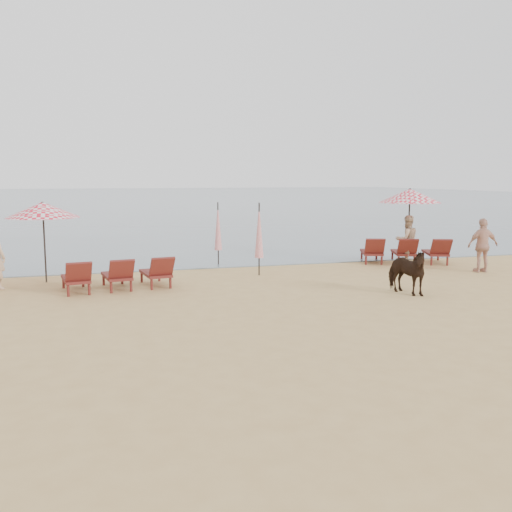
# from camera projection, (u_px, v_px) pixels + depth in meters

# --- Properties ---
(ground) EXTENTS (120.00, 120.00, 0.00)m
(ground) POSITION_uv_depth(u_px,v_px,m) (336.00, 356.00, 9.95)
(ground) COLOR tan
(ground) RESTS_ON ground
(sea) EXTENTS (160.00, 140.00, 0.06)m
(sea) POSITION_uv_depth(u_px,v_px,m) (118.00, 198.00, 86.05)
(sea) COLOR #51606B
(sea) RESTS_ON ground
(lounger_cluster_left) EXTENTS (3.06, 2.06, 0.63)m
(lounger_cluster_left) POSITION_uv_depth(u_px,v_px,m) (118.00, 274.00, 15.73)
(lounger_cluster_left) COLOR maroon
(lounger_cluster_left) RESTS_ON ground
(lounger_cluster_right) EXTENTS (3.39, 2.65, 0.65)m
(lounger_cluster_right) POSITION_uv_depth(u_px,v_px,m) (405.00, 251.00, 20.53)
(lounger_cluster_right) COLOR maroon
(lounger_cluster_right) RESTS_ON ground
(umbrella_open_left_a) EXTENTS (2.10, 2.10, 2.39)m
(umbrella_open_left_a) POSITION_uv_depth(u_px,v_px,m) (43.00, 210.00, 16.62)
(umbrella_open_left_a) COLOR black
(umbrella_open_left_a) RESTS_ON ground
(umbrella_open_right) EXTENTS (2.21, 2.21, 2.70)m
(umbrella_open_right) POSITION_uv_depth(u_px,v_px,m) (410.00, 196.00, 20.49)
(umbrella_open_right) COLOR black
(umbrella_open_right) RESTS_ON ground
(umbrella_closed_left) EXTENTS (0.27, 0.27, 2.22)m
(umbrella_closed_left) POSITION_uv_depth(u_px,v_px,m) (218.00, 227.00, 20.00)
(umbrella_closed_left) COLOR black
(umbrella_closed_left) RESTS_ON ground
(umbrella_closed_right) EXTENTS (0.28, 0.28, 2.30)m
(umbrella_closed_right) POSITION_uv_depth(u_px,v_px,m) (259.00, 231.00, 17.95)
(umbrella_closed_right) COLOR black
(umbrella_closed_right) RESTS_ON ground
(cow) EXTENTS (1.04, 1.58, 1.22)m
(cow) POSITION_uv_depth(u_px,v_px,m) (405.00, 271.00, 15.14)
(cow) COLOR black
(cow) RESTS_ON ground
(beachgoer_right_a) EXTENTS (0.88, 0.69, 1.76)m
(beachgoer_right_a) POSITION_uv_depth(u_px,v_px,m) (407.00, 240.00, 20.22)
(beachgoer_right_a) COLOR tan
(beachgoer_right_a) RESTS_ON ground
(beachgoer_right_b) EXTENTS (1.08, 0.54, 1.77)m
(beachgoer_right_b) POSITION_uv_depth(u_px,v_px,m) (483.00, 245.00, 18.62)
(beachgoer_right_b) COLOR tan
(beachgoer_right_b) RESTS_ON ground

